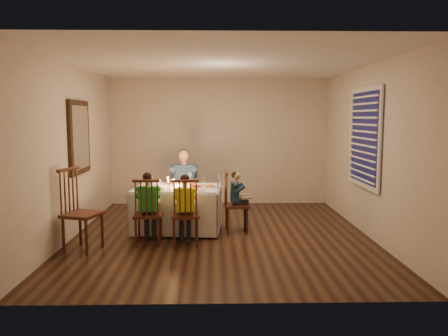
{
  "coord_description": "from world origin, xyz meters",
  "views": [
    {
      "loc": [
        -0.11,
        -6.59,
        1.82
      ],
      "look_at": [
        0.05,
        0.15,
        1.03
      ],
      "focal_mm": 35.0,
      "sensor_mm": 36.0,
      "label": 1
    }
  ],
  "objects_px": {
    "chair_adult": "(184,219)",
    "chair_near_right": "(186,244)",
    "dining_table": "(177,200)",
    "child_green": "(149,244)",
    "child_yellow": "(186,244)",
    "chair_end": "(236,232)",
    "chair_near_left": "(149,244)",
    "serving_bowl": "(156,183)",
    "chair_extra": "(84,250)",
    "child_teal": "(236,232)",
    "adult": "(184,219)"
  },
  "relations": [
    {
      "from": "dining_table",
      "to": "serving_bowl",
      "type": "relative_size",
      "value": 7.15
    },
    {
      "from": "chair_near_right",
      "to": "adult",
      "type": "relative_size",
      "value": 0.77
    },
    {
      "from": "chair_near_left",
      "to": "chair_end",
      "type": "distance_m",
      "value": 1.45
    },
    {
      "from": "chair_near_right",
      "to": "chair_end",
      "type": "xyz_separation_m",
      "value": [
        0.77,
        0.69,
        0.0
      ]
    },
    {
      "from": "chair_near_right",
      "to": "chair_extra",
      "type": "relative_size",
      "value": 0.85
    },
    {
      "from": "chair_near_left",
      "to": "chair_extra",
      "type": "xyz_separation_m",
      "value": [
        -0.85,
        -0.26,
        0.0
      ]
    },
    {
      "from": "chair_end",
      "to": "chair_near_right",
      "type": "bearing_deg",
      "value": 129.15
    },
    {
      "from": "chair_near_right",
      "to": "chair_end",
      "type": "distance_m",
      "value": 1.03
    },
    {
      "from": "chair_end",
      "to": "chair_extra",
      "type": "xyz_separation_m",
      "value": [
        -2.15,
        -0.92,
        0.0
      ]
    },
    {
      "from": "chair_adult",
      "to": "adult",
      "type": "height_order",
      "value": "adult"
    },
    {
      "from": "chair_adult",
      "to": "dining_table",
      "type": "bearing_deg",
      "value": -95.57
    },
    {
      "from": "child_green",
      "to": "child_yellow",
      "type": "distance_m",
      "value": 0.53
    },
    {
      "from": "chair_near_right",
      "to": "chair_extra",
      "type": "xyz_separation_m",
      "value": [
        -1.38,
        -0.23,
        0.0
      ]
    },
    {
      "from": "chair_near_left",
      "to": "adult",
      "type": "bearing_deg",
      "value": -106.06
    },
    {
      "from": "chair_adult",
      "to": "chair_near_right",
      "type": "xyz_separation_m",
      "value": [
        0.12,
        -1.55,
        0.0
      ]
    },
    {
      "from": "chair_adult",
      "to": "chair_near_right",
      "type": "distance_m",
      "value": 1.55
    },
    {
      "from": "chair_adult",
      "to": "chair_end",
      "type": "distance_m",
      "value": 1.23
    },
    {
      "from": "chair_end",
      "to": "child_teal",
      "type": "bearing_deg",
      "value": 177.09
    },
    {
      "from": "chair_near_right",
      "to": "child_teal",
      "type": "xyz_separation_m",
      "value": [
        0.77,
        0.69,
        0.0
      ]
    },
    {
      "from": "chair_extra",
      "to": "chair_near_right",
      "type": "bearing_deg",
      "value": -62.41
    },
    {
      "from": "chair_near_right",
      "to": "chair_end",
      "type": "bearing_deg",
      "value": -142.88
    },
    {
      "from": "chair_near_right",
      "to": "serving_bowl",
      "type": "relative_size",
      "value": 4.81
    },
    {
      "from": "child_teal",
      "to": "adult",
      "type": "bearing_deg",
      "value": 43.18
    },
    {
      "from": "adult",
      "to": "serving_bowl",
      "type": "relative_size",
      "value": 6.24
    },
    {
      "from": "child_green",
      "to": "serving_bowl",
      "type": "height_order",
      "value": "serving_bowl"
    },
    {
      "from": "chair_near_right",
      "to": "child_yellow",
      "type": "xyz_separation_m",
      "value": [
        0.0,
        0.0,
        0.0
      ]
    },
    {
      "from": "chair_adult",
      "to": "serving_bowl",
      "type": "distance_m",
      "value": 0.96
    },
    {
      "from": "adult",
      "to": "child_yellow",
      "type": "distance_m",
      "value": 1.55
    },
    {
      "from": "child_teal",
      "to": "serving_bowl",
      "type": "distance_m",
      "value": 1.57
    },
    {
      "from": "chair_adult",
      "to": "serving_bowl",
      "type": "relative_size",
      "value": 4.81
    },
    {
      "from": "child_teal",
      "to": "child_green",
      "type": "bearing_deg",
      "value": 114.14
    },
    {
      "from": "chair_end",
      "to": "adult",
      "type": "bearing_deg",
      "value": 43.18
    },
    {
      "from": "adult",
      "to": "child_teal",
      "type": "height_order",
      "value": "adult"
    },
    {
      "from": "chair_end",
      "to": "chair_extra",
      "type": "bearing_deg",
      "value": 110.35
    },
    {
      "from": "chair_near_left",
      "to": "child_yellow",
      "type": "bearing_deg",
      "value": 175.44
    },
    {
      "from": "dining_table",
      "to": "child_teal",
      "type": "distance_m",
      "value": 1.07
    },
    {
      "from": "chair_near_right",
      "to": "chair_end",
      "type": "height_order",
      "value": "same"
    },
    {
      "from": "dining_table",
      "to": "chair_near_left",
      "type": "relative_size",
      "value": 1.49
    },
    {
      "from": "chair_adult",
      "to": "serving_bowl",
      "type": "bearing_deg",
      "value": -136.19
    },
    {
      "from": "child_yellow",
      "to": "child_teal",
      "type": "height_order",
      "value": "child_yellow"
    },
    {
      "from": "chair_near_right",
      "to": "child_green",
      "type": "height_order",
      "value": "child_green"
    },
    {
      "from": "child_teal",
      "to": "chair_near_right",
      "type": "bearing_deg",
      "value": 129.15
    },
    {
      "from": "chair_near_right",
      "to": "adult",
      "type": "xyz_separation_m",
      "value": [
        -0.12,
        1.55,
        0.0
      ]
    },
    {
      "from": "chair_near_left",
      "to": "chair_near_right",
      "type": "bearing_deg",
      "value": 175.44
    },
    {
      "from": "child_green",
      "to": "serving_bowl",
      "type": "xyz_separation_m",
      "value": [
        -0.03,
        1.07,
        0.73
      ]
    },
    {
      "from": "dining_table",
      "to": "child_green",
      "type": "relative_size",
      "value": 1.38
    },
    {
      "from": "child_teal",
      "to": "chair_adult",
      "type": "bearing_deg",
      "value": 43.18
    },
    {
      "from": "child_yellow",
      "to": "child_teal",
      "type": "relative_size",
      "value": 1.05
    },
    {
      "from": "dining_table",
      "to": "child_teal",
      "type": "relative_size",
      "value": 1.49
    },
    {
      "from": "chair_end",
      "to": "serving_bowl",
      "type": "height_order",
      "value": "serving_bowl"
    }
  ]
}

